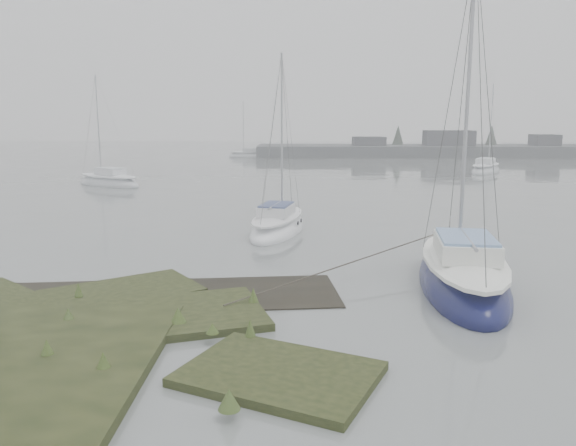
# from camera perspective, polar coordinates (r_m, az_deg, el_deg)

# --- Properties ---
(ground) EXTENTS (160.00, 160.00, 0.00)m
(ground) POSITION_cam_1_polar(r_m,az_deg,el_deg) (40.62, -0.35, 3.81)
(ground) COLOR slate
(ground) RESTS_ON ground
(far_shoreline) EXTENTS (60.00, 8.00, 4.15)m
(far_shoreline) POSITION_cam_1_polar(r_m,az_deg,el_deg) (76.88, 20.75, 6.98)
(far_shoreline) COLOR #4C4F51
(far_shoreline) RESTS_ON ground
(sailboat_main) EXTENTS (3.38, 7.50, 10.21)m
(sailboat_main) POSITION_cam_1_polar(r_m,az_deg,el_deg) (16.99, 17.30, -5.24)
(sailboat_main) COLOR #0B0E38
(sailboat_main) RESTS_ON ground
(sailboat_white) EXTENTS (3.07, 6.02, 8.11)m
(sailboat_white) POSITION_cam_1_polar(r_m,az_deg,el_deg) (24.03, -1.04, -0.34)
(sailboat_white) COLOR white
(sailboat_white) RESTS_ON ground
(sailboat_far_a) EXTENTS (6.09, 4.90, 8.44)m
(sailboat_far_a) POSITION_cam_1_polar(r_m,az_deg,el_deg) (42.66, -17.75, 3.98)
(sailboat_far_a) COLOR #A7AAB0
(sailboat_far_a) RESTS_ON ground
(sailboat_far_b) EXTENTS (4.88, 6.08, 8.42)m
(sailboat_far_b) POSITION_cam_1_polar(r_m,az_deg,el_deg) (53.59, 19.45, 5.14)
(sailboat_far_b) COLOR silver
(sailboat_far_b) RESTS_ON ground
(sailboat_far_c) EXTENTS (5.46, 2.69, 7.38)m
(sailboat_far_c) POSITION_cam_1_polar(r_m,az_deg,el_deg) (70.46, -3.96, 6.86)
(sailboat_far_c) COLOR #ABAFB4
(sailboat_far_c) RESTS_ON ground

